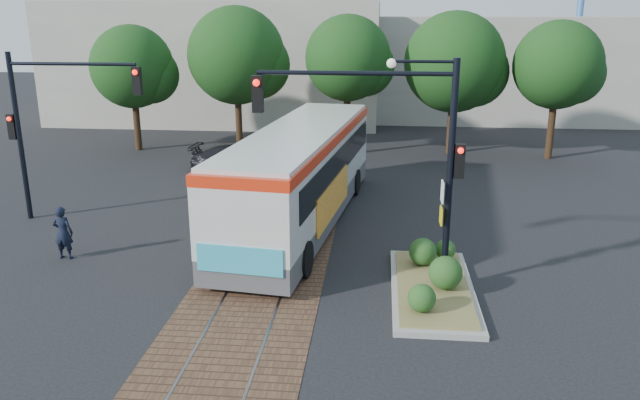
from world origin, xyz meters
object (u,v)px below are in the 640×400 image
at_px(signal_pole_main, 403,139).
at_px(signal_pole_left, 47,114).
at_px(city_bus, 301,171).
at_px(traffic_island, 433,279).
at_px(officer, 63,233).
at_px(parked_car, 238,158).

relative_size(signal_pole_main, signal_pole_left, 1.00).
bearing_deg(signal_pole_main, city_bus, 122.24).
xyz_separation_m(traffic_island, signal_pole_left, (-13.19, 4.89, 3.54)).
xyz_separation_m(city_bus, officer, (-6.82, -4.10, -1.08)).
distance_m(signal_pole_left, officer, 5.17).
xyz_separation_m(signal_pole_left, officer, (2.08, -3.64, -3.03)).
relative_size(signal_pole_left, officer, 3.59).
bearing_deg(signal_pole_main, traffic_island, -5.36).
xyz_separation_m(traffic_island, parked_car, (-8.24, 12.55, 0.31)).
bearing_deg(traffic_island, officer, 173.55).
distance_m(city_bus, signal_pole_left, 9.13).
height_order(city_bus, signal_pole_main, signal_pole_main).
relative_size(traffic_island, signal_pole_left, 0.87).
bearing_deg(signal_pole_left, traffic_island, -20.36).
height_order(city_bus, traffic_island, city_bus).
relative_size(city_bus, traffic_island, 2.52).
relative_size(city_bus, signal_pole_left, 2.18).
bearing_deg(city_bus, traffic_island, -44.28).
height_order(city_bus, parked_car, city_bus).
distance_m(city_bus, parked_car, 8.31).
xyz_separation_m(signal_pole_main, parked_car, (-7.28, 12.46, -3.51)).
bearing_deg(city_bus, signal_pole_main, -50.66).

